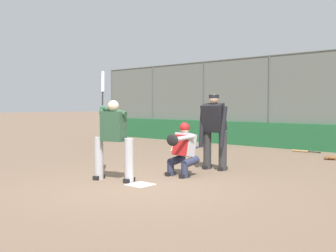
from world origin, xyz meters
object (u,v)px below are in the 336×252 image
Objects in this scene: spare_bat_near_backstop at (195,147)px; spare_bat_by_padding at (302,151)px; umpire_home at (214,129)px; fielding_glove_on_dirt at (330,158)px; catcher_behind_plate at (182,148)px; batter_at_plate at (113,137)px.

spare_bat_near_backstop is 0.94× the size of spare_bat_by_padding.
spare_bat_by_padding is (-0.09, -4.71, -0.90)m from umpire_home.
spare_bat_near_backstop is at bearing 2.31° from fielding_glove_on_dirt.
umpire_home reaches higher than spare_bat_near_backstop.
umpire_home is 2.03× the size of spare_bat_near_backstop.
spare_bat_near_backstop is 2.73× the size of fielding_glove_on_dirt.
catcher_behind_plate is 5.81m from spare_bat_by_padding.
catcher_behind_plate reaches higher than spare_bat_by_padding.
umpire_home is at bearing -92.20° from catcher_behind_plate.
fielding_glove_on_dirt is (-1.29, 1.22, 0.02)m from spare_bat_by_padding.
catcher_behind_plate is 0.65× the size of umpire_home.
spare_bat_near_backstop is (3.08, -4.38, -0.55)m from catcher_behind_plate.
catcher_behind_plate is at bearing 72.52° from fielding_glove_on_dirt.
batter_at_plate is at bearing 67.98° from umpire_home.
catcher_behind_plate is at bearing -132.78° from batter_at_plate.
fielding_glove_on_dirt is (-1.44, -4.56, -0.52)m from catcher_behind_plate.
catcher_behind_plate is 1.13m from umpire_home.
spare_bat_by_padding is at bearing -112.41° from batter_at_plate.
batter_at_plate is 6.24m from spare_bat_near_backstop.
spare_bat_by_padding is (-0.81, -7.10, -0.83)m from batter_at_plate.
umpire_home is at bearing 88.69° from spare_bat_by_padding.
batter_at_plate is at bearing 63.57° from catcher_behind_plate.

